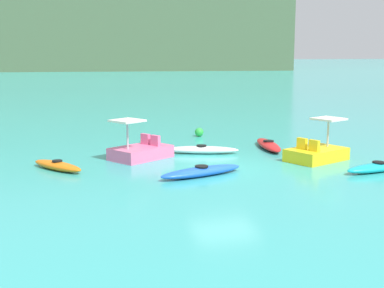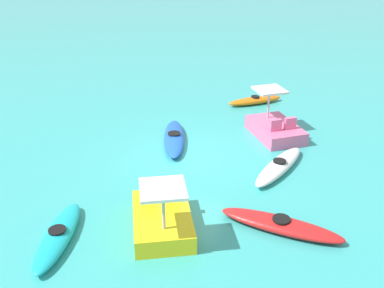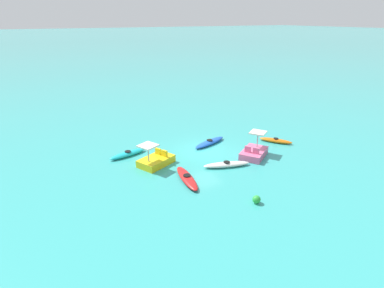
# 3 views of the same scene
# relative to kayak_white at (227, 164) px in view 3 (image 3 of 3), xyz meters

# --- Properties ---
(ground_plane) EXTENTS (600.00, 600.00, 0.00)m
(ground_plane) POSITION_rel_kayak_white_xyz_m (0.03, -3.09, -0.16)
(ground_plane) COLOR #38ADA8
(kayak_white) EXTENTS (3.26, 1.65, 0.37)m
(kayak_white) POSITION_rel_kayak_white_xyz_m (0.00, 0.00, 0.00)
(kayak_white) COLOR white
(kayak_white) RESTS_ON ground_plane
(kayak_orange) EXTENTS (2.02, 2.46, 0.37)m
(kayak_orange) POSITION_rel_kayak_white_xyz_m (-6.06, -1.69, 0.00)
(kayak_orange) COLOR orange
(kayak_orange) RESTS_ON ground_plane
(kayak_blue) EXTENTS (3.38, 1.70, 0.37)m
(kayak_blue) POSITION_rel_kayak_white_xyz_m (-1.16, -4.00, 0.00)
(kayak_blue) COLOR blue
(kayak_blue) RESTS_ON ground_plane
(kayak_cyan) EXTENTS (3.02, 1.29, 0.37)m
(kayak_cyan) POSITION_rel_kayak_white_xyz_m (5.28, -5.03, 0.00)
(kayak_cyan) COLOR #19B7C6
(kayak_cyan) RESTS_ON ground_plane
(kayak_red) EXTENTS (1.26, 3.38, 0.37)m
(kayak_red) POSITION_rel_kayak_white_xyz_m (3.28, 0.37, 0.00)
(kayak_red) COLOR red
(kayak_red) RESTS_ON ground_plane
(pedal_boat_pink) EXTENTS (2.83, 2.56, 1.68)m
(pedal_boat_pink) POSITION_rel_kayak_white_xyz_m (-2.73, -0.44, 0.17)
(pedal_boat_pink) COLOR pink
(pedal_boat_pink) RESTS_ON ground_plane
(pedal_boat_yellow) EXTENTS (2.80, 2.34, 1.68)m
(pedal_boat_yellow) POSITION_rel_kayak_white_xyz_m (4.07, -2.66, 0.17)
(pedal_boat_yellow) COLOR yellow
(pedal_boat_yellow) RESTS_ON ground_plane
(buoy_green) EXTENTS (0.45, 0.45, 0.45)m
(buoy_green) POSITION_rel_kayak_white_xyz_m (1.18, 4.50, 0.06)
(buoy_green) COLOR green
(buoy_green) RESTS_ON ground_plane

